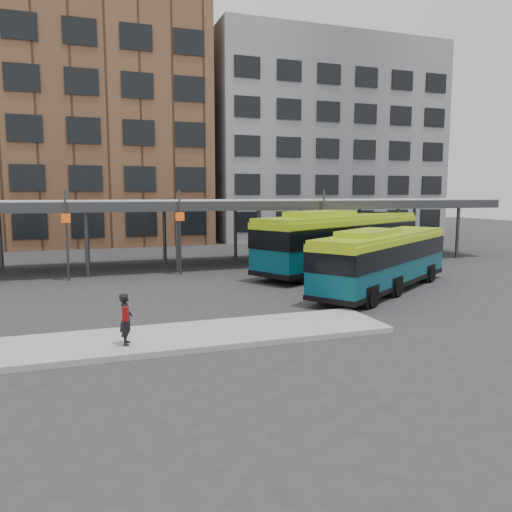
% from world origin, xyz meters
% --- Properties ---
extents(ground, '(120.00, 120.00, 0.00)m').
position_xyz_m(ground, '(0.00, 0.00, 0.00)').
color(ground, '#28282B').
rests_on(ground, ground).
extents(boarding_island, '(14.00, 3.00, 0.18)m').
position_xyz_m(boarding_island, '(-5.50, -3.00, 0.09)').
color(boarding_island, gray).
rests_on(boarding_island, ground).
extents(canopy, '(40.00, 6.53, 4.80)m').
position_xyz_m(canopy, '(-0.06, 12.87, 3.91)').
color(canopy, '#999B9E').
rests_on(canopy, ground).
extents(building_brick, '(26.00, 14.00, 22.00)m').
position_xyz_m(building_brick, '(-10.00, 32.00, 11.00)').
color(building_brick, brown).
rests_on(building_brick, ground).
extents(building_grey, '(24.00, 14.00, 20.00)m').
position_xyz_m(building_grey, '(16.00, 32.00, 10.00)').
color(building_grey, slate).
rests_on(building_grey, ground).
extents(bus_front, '(10.28, 8.00, 2.99)m').
position_xyz_m(bus_front, '(5.25, 1.89, 1.56)').
color(bus_front, '#063E4B').
rests_on(bus_front, ground).
extents(bus_rear, '(12.93, 8.53, 3.62)m').
position_xyz_m(bus_rear, '(6.28, 7.88, 1.88)').
color(bus_rear, '#063E4B').
rests_on(bus_rear, ground).
extents(pedestrian, '(0.45, 0.64, 1.54)m').
position_xyz_m(pedestrian, '(-7.06, -3.54, 0.96)').
color(pedestrian, black).
rests_on(pedestrian, boarding_island).
extents(bike_rack, '(4.30, 1.63, 1.05)m').
position_xyz_m(bike_rack, '(12.20, 11.91, 0.48)').
color(bike_rack, slate).
rests_on(bike_rack, ground).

